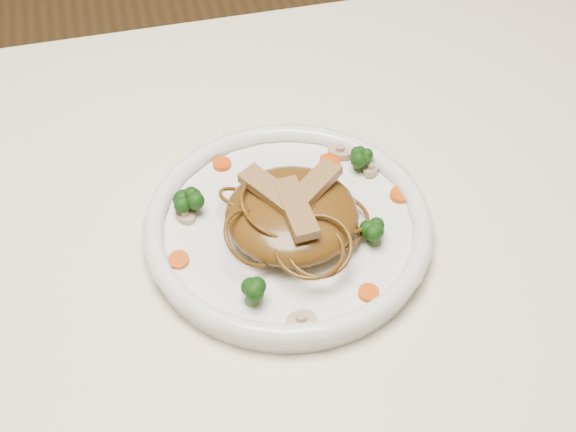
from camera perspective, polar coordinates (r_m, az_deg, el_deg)
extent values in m
cube|color=#F4EACF|center=(0.78, -6.77, -4.81)|extent=(1.20, 0.80, 0.04)
cylinder|color=brown|center=(1.40, 14.48, 0.73)|extent=(0.06, 0.06, 0.71)
cylinder|color=white|center=(0.78, 0.00, -1.09)|extent=(0.29, 0.29, 0.02)
ellipsoid|color=#593A11|center=(0.76, 0.26, 0.09)|extent=(0.14, 0.14, 0.04)
cube|color=#9E7C4A|center=(0.75, 1.76, 2.09)|extent=(0.06, 0.06, 0.01)
cube|color=#9E7C4A|center=(0.75, -1.19, 1.79)|extent=(0.05, 0.07, 0.01)
cube|color=#9E7C4A|center=(0.73, 0.55, 0.54)|extent=(0.03, 0.07, 0.01)
cylinder|color=#D15107|center=(0.84, 2.94, 3.87)|extent=(0.02, 0.02, 0.00)
cylinder|color=#D15107|center=(0.75, -7.63, -3.05)|extent=(0.03, 0.03, 0.00)
cylinder|color=#D15107|center=(0.81, 7.81, 1.46)|extent=(0.03, 0.03, 0.00)
cylinder|color=#D15107|center=(0.83, -4.63, 3.64)|extent=(0.02, 0.02, 0.00)
cylinder|color=#D15107|center=(0.73, 5.64, -5.35)|extent=(0.02, 0.02, 0.00)
cylinder|color=#C3B192|center=(0.70, 0.92, -7.31)|extent=(0.03, 0.03, 0.01)
cylinder|color=#C3B192|center=(0.83, 5.79, 3.21)|extent=(0.03, 0.03, 0.01)
cylinder|color=#C3B192|center=(0.79, -7.18, -0.02)|extent=(0.03, 0.03, 0.01)
cylinder|color=#C3B192|center=(0.85, 3.65, 4.47)|extent=(0.04, 0.04, 0.01)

